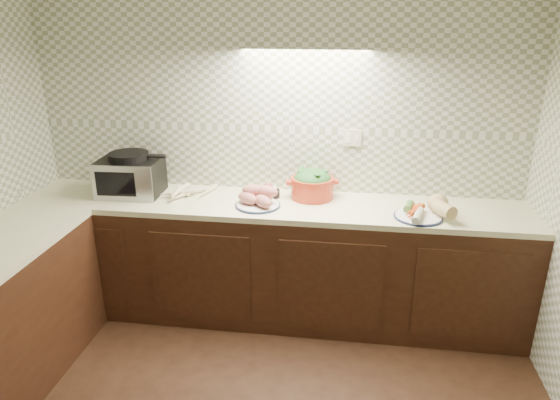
# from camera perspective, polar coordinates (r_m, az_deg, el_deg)

# --- Properties ---
(room) EXTENTS (3.60, 3.60, 2.60)m
(room) POSITION_cam_1_polar(r_m,az_deg,el_deg) (1.91, -8.26, 4.03)
(room) COLOR black
(room) RESTS_ON ground
(counter) EXTENTS (3.60, 3.60, 0.90)m
(counter) POSITION_cam_1_polar(r_m,az_deg,el_deg) (3.22, -15.77, -12.44)
(counter) COLOR black
(counter) RESTS_ON ground
(toaster_oven) EXTENTS (0.46, 0.36, 0.31)m
(toaster_oven) POSITION_cam_1_polar(r_m,az_deg,el_deg) (3.82, -16.74, 2.75)
(toaster_oven) COLOR black
(toaster_oven) RESTS_ON counter
(parsnip_pile) EXTENTS (0.39, 0.36, 0.07)m
(parsnip_pile) POSITION_cam_1_polar(r_m,az_deg,el_deg) (3.73, -10.64, 0.98)
(parsnip_pile) COLOR beige
(parsnip_pile) RESTS_ON counter
(sweet_potato_plate) EXTENTS (0.32, 0.31, 0.14)m
(sweet_potato_plate) POSITION_cam_1_polar(r_m,az_deg,el_deg) (3.47, -2.50, 0.21)
(sweet_potato_plate) COLOR #151F43
(sweet_potato_plate) RESTS_ON counter
(onion_bowl) EXTENTS (0.14, 0.14, 0.11)m
(onion_bowl) POSITION_cam_1_polar(r_m,az_deg,el_deg) (3.64, -1.17, 0.97)
(onion_bowl) COLOR black
(onion_bowl) RESTS_ON counter
(dutch_oven) EXTENTS (0.38, 0.36, 0.21)m
(dutch_oven) POSITION_cam_1_polar(r_m,az_deg,el_deg) (3.61, 3.71, 1.83)
(dutch_oven) COLOR #B12F19
(dutch_oven) RESTS_ON counter
(veg_plate) EXTENTS (0.40, 0.41, 0.15)m
(veg_plate) POSITION_cam_1_polar(r_m,az_deg,el_deg) (3.43, 16.53, -0.93)
(veg_plate) COLOR #151F43
(veg_plate) RESTS_ON counter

